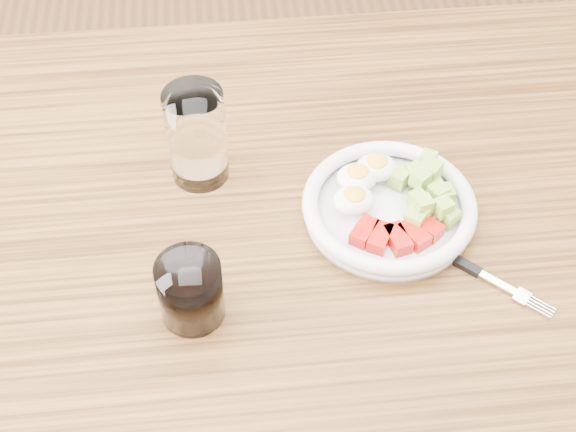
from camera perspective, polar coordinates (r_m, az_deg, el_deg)
name	(u,v)px	position (r m, az deg, el deg)	size (l,w,h in m)	color
dining_table	(296,285)	(1.07, 0.59, -4.94)	(1.50, 0.90, 0.77)	brown
bowl	(389,204)	(1.00, 7.20, 0.85)	(0.22, 0.22, 0.05)	white
fork	(466,266)	(0.98, 12.54, -3.46)	(0.14, 0.13, 0.01)	black
water_glass	(197,136)	(1.02, -6.51, 5.68)	(0.08, 0.08, 0.13)	white
coffee_glass	(191,291)	(0.89, -6.95, -5.30)	(0.07, 0.07, 0.08)	white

